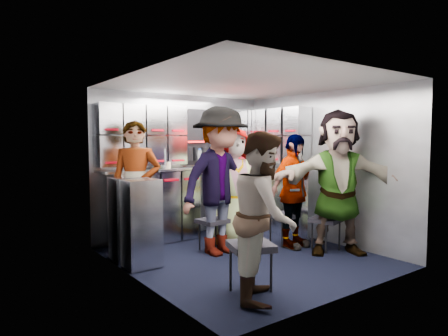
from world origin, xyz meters
TOP-DOWN VIEW (x-y plane):
  - floor at (0.00, 0.00)m, footprint 3.00×3.00m
  - wall_back at (0.00, 1.50)m, footprint 2.80×0.04m
  - wall_left at (-1.40, 0.00)m, footprint 0.04×3.00m
  - wall_right at (1.40, 0.00)m, footprint 0.04×3.00m
  - ceiling at (0.00, 0.00)m, footprint 2.80×3.00m
  - cart_bank_back at (0.00, 1.29)m, footprint 2.68×0.38m
  - cart_bank_left at (-1.19, 0.56)m, footprint 0.38×0.76m
  - counter at (0.00, 1.29)m, footprint 2.68×0.42m
  - locker_bank_back at (0.00, 1.35)m, footprint 2.68×0.28m
  - locker_bank_right at (1.25, 0.70)m, footprint 0.28×1.00m
  - right_cabinet at (1.25, 0.60)m, footprint 0.28×1.20m
  - coffee_niche at (0.18, 1.41)m, footprint 0.46×0.16m
  - red_latch_strip at (0.00, 1.09)m, footprint 2.60×0.02m
  - jump_seat_near_left at (-0.66, -0.89)m, footprint 0.50×0.49m
  - jump_seat_mid_left at (-0.15, 0.49)m, footprint 0.38×0.36m
  - jump_seat_center at (0.23, 0.74)m, footprint 0.53×0.51m
  - jump_seat_mid_right at (0.79, 0.16)m, footprint 0.40×0.38m
  - jump_seat_near_right at (1.04, -0.37)m, footprint 0.44×0.43m
  - attendant_standing at (-1.05, 0.83)m, footprint 0.73×0.67m
  - attendant_arc_a at (-0.66, -1.07)m, footprint 0.92×0.92m
  - attendant_arc_b at (-0.15, 0.31)m, footprint 1.26×0.82m
  - attendant_arc_c at (0.23, 0.56)m, footprint 0.89×0.71m
  - attendant_arc_d at (0.79, -0.02)m, footprint 0.93×0.51m
  - attendant_arc_e at (1.04, -0.55)m, footprint 1.68×1.42m
  - bottle_left at (-0.44, 1.24)m, footprint 0.06×0.06m
  - bottle_mid at (0.14, 1.24)m, footprint 0.06×0.06m
  - bottle_right at (0.82, 1.24)m, footprint 0.06×0.06m
  - cup_left at (-0.39, 1.23)m, footprint 0.08×0.08m
  - cup_right at (0.59, 1.23)m, footprint 0.09×0.09m

SIDE VIEW (x-z plane):
  - floor at x=0.00m, z-range 0.00..0.00m
  - jump_seat_mid_left at x=-0.15m, z-range 0.16..0.57m
  - jump_seat_mid_right at x=0.79m, z-range 0.16..0.59m
  - jump_seat_near_right at x=1.04m, z-range 0.16..0.59m
  - jump_seat_near_left at x=-0.66m, z-range 0.18..0.64m
  - jump_seat_center at x=0.23m, z-range 0.19..0.68m
  - cart_bank_back at x=0.00m, z-range 0.00..0.99m
  - cart_bank_left at x=-1.19m, z-range 0.00..0.99m
  - right_cabinet at x=1.25m, z-range 0.00..1.00m
  - attendant_arc_a at x=-0.66m, z-range 0.00..1.50m
  - attendant_arc_d at x=0.79m, z-range 0.00..1.51m
  - attendant_arc_c at x=0.23m, z-range 0.00..1.60m
  - attendant_standing at x=-1.05m, z-range 0.00..1.66m
  - red_latch_strip at x=0.00m, z-range 0.86..0.90m
  - attendant_arc_e at x=1.04m, z-range 0.00..1.81m
  - attendant_arc_b at x=-0.15m, z-range 0.00..1.84m
  - counter at x=0.00m, z-range 1.00..1.03m
  - wall_back at x=0.00m, z-range 0.00..2.10m
  - wall_left at x=-1.40m, z-range 0.00..2.10m
  - wall_right at x=1.40m, z-range 0.00..2.10m
  - cup_left at x=-0.39m, z-range 1.03..1.12m
  - cup_right at x=0.59m, z-range 1.03..1.12m
  - bottle_right at x=0.82m, z-range 1.03..1.27m
  - bottle_mid at x=0.14m, z-range 1.03..1.28m
  - bottle_left at x=-0.44m, z-range 1.03..1.31m
  - coffee_niche at x=0.18m, z-range 1.05..1.89m
  - locker_bank_back at x=0.00m, z-range 1.08..1.90m
  - locker_bank_right at x=1.25m, z-range 1.08..1.90m
  - ceiling at x=0.00m, z-range 2.09..2.11m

